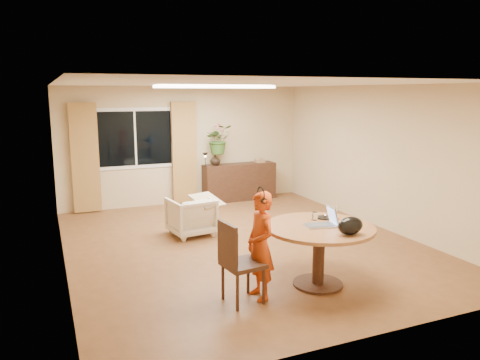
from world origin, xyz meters
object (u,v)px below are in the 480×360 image
Objects in this scene: child at (260,246)px; sideboard at (239,182)px; armchair at (191,216)px; dining_chair at (243,262)px; dining_table at (319,239)px.

sideboard is at bearing 157.72° from child.
dining_chair is at bearing 78.18° from armchair.
dining_chair is 0.29m from child.
dining_table is 5.02m from sideboard.
sideboard is at bearing 60.61° from dining_chair.
dining_chair is at bearing -176.18° from dining_table.
dining_table is at bearing -3.16° from dining_chair.
dining_table is 0.85m from child.
armchair is at bearing 178.24° from child.
child is (-0.85, -0.04, 0.03)m from dining_table.
child is 0.78× the size of sideboard.
dining_table is 0.83× the size of sideboard.
dining_table is at bearing 90.35° from child.
dining_chair is 0.76× the size of child.
child is at bearing -177.49° from dining_table.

